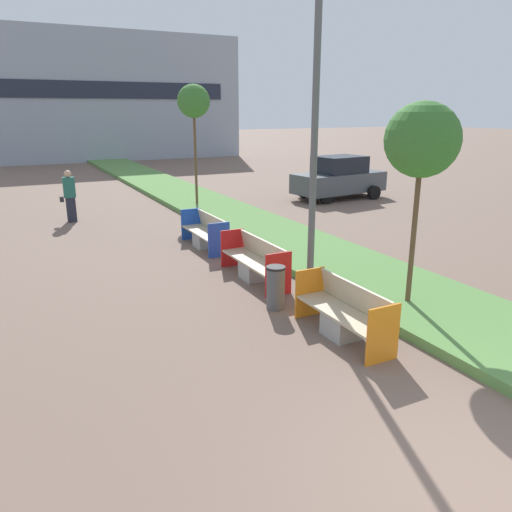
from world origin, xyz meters
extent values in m
plane|color=brown|center=(0.00, 0.00, 0.00)|extent=(180.00, 180.00, 0.00)
cube|color=#568442|center=(3.20, 12.00, 0.09)|extent=(2.80, 120.00, 0.18)
cube|color=#939EAD|center=(4.00, 39.63, 4.72)|extent=(20.56, 5.95, 9.45)
cube|color=#1E2333|center=(4.00, 36.60, 5.19)|extent=(17.27, 0.08, 1.20)
cube|color=#9E9B96|center=(0.90, 3.80, 0.21)|extent=(0.52, 0.60, 0.42)
cube|color=#BCAD8E|center=(0.90, 3.80, 0.44)|extent=(0.58, 2.04, 0.05)
cube|color=#BCAD8E|center=(1.17, 3.80, 0.70)|extent=(0.14, 1.96, 0.48)
cube|color=orange|center=(0.90, 2.76, 0.47)|extent=(0.62, 0.04, 0.94)
cube|color=orange|center=(0.90, 4.84, 0.47)|extent=(0.62, 0.04, 0.94)
cube|color=#9E9B96|center=(0.90, 7.22, 0.21)|extent=(0.52, 0.60, 0.42)
cube|color=#BCAD8E|center=(0.90, 7.22, 0.44)|extent=(0.58, 2.32, 0.05)
cube|color=#BCAD8E|center=(1.17, 7.22, 0.70)|extent=(0.14, 2.22, 0.48)
cube|color=red|center=(0.90, 6.05, 0.47)|extent=(0.62, 0.04, 0.94)
cube|color=red|center=(0.90, 8.40, 0.47)|extent=(0.62, 0.04, 0.94)
cube|color=#9E9B96|center=(0.90, 10.36, 0.21)|extent=(0.52, 0.60, 0.42)
cube|color=#BCAD8E|center=(0.90, 10.36, 0.44)|extent=(0.58, 2.14, 0.05)
cube|color=#BCAD8E|center=(1.17, 10.36, 0.70)|extent=(0.14, 2.05, 0.48)
cube|color=blue|center=(0.90, 9.28, 0.47)|extent=(0.62, 0.04, 0.94)
cube|color=blue|center=(0.90, 11.45, 0.47)|extent=(0.62, 0.04, 0.94)
cylinder|color=#4C4F51|center=(0.50, 5.44, 0.41)|extent=(0.36, 0.36, 0.82)
cylinder|color=black|center=(0.50, 5.44, 0.85)|extent=(0.38, 0.38, 0.05)
cylinder|color=#56595B|center=(1.55, 5.83, 4.43)|extent=(0.14, 0.14, 8.85)
cylinder|color=brown|center=(2.81, 4.23, 1.45)|extent=(0.10, 0.10, 2.91)
sphere|color=#38702D|center=(2.81, 4.23, 3.28)|extent=(1.37, 1.37, 1.37)
cylinder|color=brown|center=(2.81, 16.10, 1.89)|extent=(0.10, 0.10, 3.78)
sphere|color=#38702D|center=(2.81, 16.10, 4.12)|extent=(1.25, 1.25, 1.25)
cube|color=#232633|center=(-2.02, 15.69, 0.43)|extent=(0.30, 0.22, 0.87)
cube|color=#236051|center=(-2.02, 15.69, 1.22)|extent=(0.38, 0.24, 0.70)
sphere|color=tan|center=(-2.02, 15.69, 1.69)|extent=(0.24, 0.24, 0.24)
cube|color=#232328|center=(-2.30, 15.69, 0.82)|extent=(0.12, 0.20, 0.18)
cube|color=#474C51|center=(9.22, 15.38, 0.72)|extent=(4.39, 2.28, 0.84)
cube|color=black|center=(9.22, 15.38, 1.50)|extent=(2.28, 1.80, 0.72)
cylinder|color=black|center=(10.48, 14.48, 0.30)|extent=(0.60, 0.20, 0.60)
cylinder|color=black|center=(10.48, 16.28, 0.30)|extent=(0.60, 0.20, 0.60)
cylinder|color=black|center=(7.96, 14.48, 0.30)|extent=(0.60, 0.20, 0.60)
cylinder|color=black|center=(7.96, 16.28, 0.30)|extent=(0.60, 0.20, 0.60)
camera|label=1|loc=(-4.03, -2.63, 3.81)|focal=35.00mm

